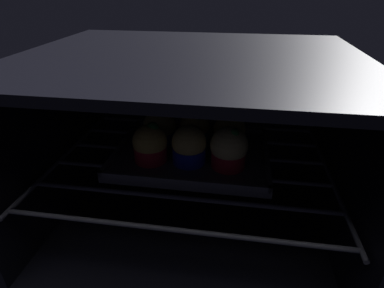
% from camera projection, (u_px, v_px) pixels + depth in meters
% --- Properties ---
extents(oven_cavity, '(0.59, 0.47, 0.37)m').
position_uv_depth(oven_cavity, '(194.00, 139.00, 0.64)').
color(oven_cavity, black).
rests_on(oven_cavity, ground).
extents(oven_rack, '(0.55, 0.42, 0.01)m').
position_uv_depth(oven_rack, '(191.00, 163.00, 0.62)').
color(oven_rack, '#42424C').
rests_on(oven_rack, oven_cavity).
extents(baking_tray, '(0.31, 0.23, 0.02)m').
position_uv_depth(baking_tray, '(192.00, 154.00, 0.63)').
color(baking_tray, '#4C4C51').
rests_on(baking_tray, oven_rack).
extents(muffin_row0_col0, '(0.07, 0.07, 0.08)m').
position_uv_depth(muffin_row0_col0, '(150.00, 144.00, 0.59)').
color(muffin_row0_col0, red).
rests_on(muffin_row0_col0, baking_tray).
extents(muffin_row0_col1, '(0.07, 0.07, 0.08)m').
position_uv_depth(muffin_row0_col1, '(189.00, 146.00, 0.58)').
color(muffin_row0_col1, '#1928B7').
rests_on(muffin_row0_col1, baking_tray).
extents(muffin_row0_col2, '(0.07, 0.07, 0.08)m').
position_uv_depth(muffin_row0_col2, '(229.00, 149.00, 0.57)').
color(muffin_row0_col2, red).
rests_on(muffin_row0_col2, baking_tray).
extents(muffin_row1_col0, '(0.07, 0.07, 0.07)m').
position_uv_depth(muffin_row1_col0, '(160.00, 127.00, 0.66)').
color(muffin_row1_col0, '#1928B7').
rests_on(muffin_row1_col0, baking_tray).
extents(muffin_row1_col1, '(0.06, 0.06, 0.08)m').
position_uv_depth(muffin_row1_col1, '(195.00, 128.00, 0.65)').
color(muffin_row1_col1, '#0C8C84').
rests_on(muffin_row1_col1, baking_tray).
extents(muffin_row1_col2, '(0.07, 0.07, 0.07)m').
position_uv_depth(muffin_row1_col2, '(229.00, 132.00, 0.64)').
color(muffin_row1_col2, red).
rests_on(muffin_row1_col2, baking_tray).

